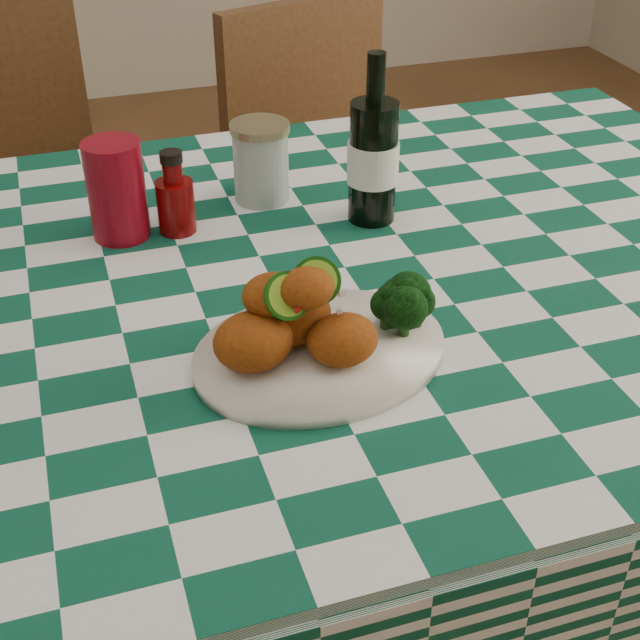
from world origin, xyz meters
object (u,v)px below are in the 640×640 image
object	(u,v)px
plate	(320,353)
wooden_chair_left	(3,253)
wooden_chair_right	(351,223)
fried_chicken_pile	(304,310)
mason_jar	(261,162)
dining_table	(279,493)
beer_bottle	(374,140)
red_tumbler	(117,190)
ketchup_bottle	(174,192)

from	to	relation	value
plate	wooden_chair_left	size ratio (longest dim) A/B	0.30
wooden_chair_right	plate	bearing A→B (deg)	-129.66
fried_chicken_pile	mason_jar	size ratio (longest dim) A/B	1.38
dining_table	mason_jar	bearing A→B (deg)	78.09
plate	beer_bottle	xyz separation A→B (m)	(0.18, 0.31, 0.11)
dining_table	beer_bottle	xyz separation A→B (m)	(0.19, 0.12, 0.52)
plate	beer_bottle	size ratio (longest dim) A/B	1.22
red_tumbler	wooden_chair_right	size ratio (longest dim) A/B	0.16
dining_table	plate	world-z (taller)	plate
red_tumbler	beer_bottle	world-z (taller)	beer_bottle
plate	ketchup_bottle	world-z (taller)	ketchup_bottle
plate	fried_chicken_pile	size ratio (longest dim) A/B	1.79
dining_table	wooden_chair_right	distance (m)	0.80
fried_chicken_pile	mason_jar	bearing A→B (deg)	81.69
dining_table	mason_jar	size ratio (longest dim) A/B	13.61
dining_table	wooden_chair_left	xyz separation A→B (m)	(-0.38, 0.72, 0.11)
wooden_chair_left	wooden_chair_right	size ratio (longest dim) A/B	1.11
beer_bottle	wooden_chair_left	bearing A→B (deg)	133.56
mason_jar	plate	bearing A→B (deg)	-95.85
red_tumbler	mason_jar	distance (m)	0.23
ketchup_bottle	beer_bottle	world-z (taller)	beer_bottle
plate	ketchup_bottle	distance (m)	0.38
dining_table	fried_chicken_pile	bearing A→B (deg)	-93.70
dining_table	ketchup_bottle	bearing A→B (deg)	118.14
red_tumbler	ketchup_bottle	xyz separation A→B (m)	(0.08, -0.01, -0.01)
beer_bottle	red_tumbler	bearing A→B (deg)	170.49
dining_table	mason_jar	xyz separation A→B (m)	(0.05, 0.24, 0.45)
ketchup_bottle	mason_jar	xyz separation A→B (m)	(0.14, 0.06, 0.00)
wooden_chair_left	wooden_chair_right	xyz separation A→B (m)	(0.75, -0.01, -0.05)
fried_chicken_pile	red_tumbler	world-z (taller)	red_tumbler
wooden_chair_left	plate	bearing A→B (deg)	-69.46
mason_jar	beer_bottle	distance (m)	0.19
mason_jar	beer_bottle	bearing A→B (deg)	-39.43
red_tumbler	wooden_chair_left	bearing A→B (deg)	111.15
red_tumbler	mason_jar	world-z (taller)	red_tumbler
plate	beer_bottle	bearing A→B (deg)	60.01
plate	wooden_chair_left	xyz separation A→B (m)	(-0.38, 0.91, -0.29)
dining_table	red_tumbler	world-z (taller)	red_tumbler
wooden_chair_left	dining_table	bearing A→B (deg)	-64.66
fried_chicken_pile	beer_bottle	xyz separation A→B (m)	(0.20, 0.31, 0.05)
beer_bottle	fried_chicken_pile	bearing A→B (deg)	-122.47
beer_bottle	plate	bearing A→B (deg)	-119.99
dining_table	ketchup_bottle	size ratio (longest dim) A/B	13.63
red_tumbler	ketchup_bottle	size ratio (longest dim) A/B	1.17
beer_bottle	wooden_chair_right	world-z (taller)	beer_bottle
plate	ketchup_bottle	bearing A→B (deg)	105.30
red_tumbler	mason_jar	xyz separation A→B (m)	(0.22, 0.05, -0.01)
fried_chicken_pile	ketchup_bottle	world-z (taller)	fried_chicken_pile
dining_table	wooden_chair_right	xyz separation A→B (m)	(0.37, 0.71, 0.06)
dining_table	plate	size ratio (longest dim) A/B	5.51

